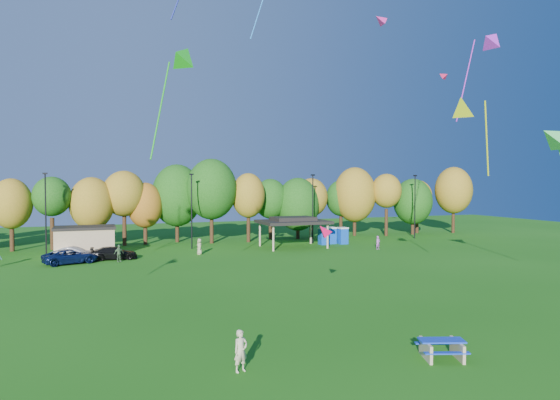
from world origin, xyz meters
name	(u,v)px	position (x,y,z in m)	size (l,w,h in m)	color
ground	(313,363)	(0.00, 0.00, 0.00)	(160.00, 160.00, 0.00)	#19600F
tree_line	(160,199)	(-1.03, 45.51, 5.91)	(93.57, 10.55, 11.15)	black
lamp_posts	(192,208)	(2.00, 40.00, 4.90)	(64.50, 0.25, 9.09)	black
utility_building	(85,241)	(-10.00, 38.00, 1.64)	(6.30, 4.30, 3.25)	tan
pavilion	(293,221)	(14.00, 37.00, 3.23)	(8.20, 6.20, 3.77)	tan
porta_potties	(332,236)	(20.00, 38.19, 1.10)	(3.75, 1.96, 2.18)	#0E45B8
picnic_table	(442,348)	(5.71, -1.56, 0.51)	(2.45, 2.23, 0.87)	tan
kite_flyer	(241,351)	(-3.28, 0.12, 0.89)	(0.65, 0.43, 1.78)	beige
car_b	(74,254)	(-11.00, 35.08, 0.70)	(1.48, 4.23, 1.40)	gray
car_c	(71,257)	(-11.26, 33.02, 0.72)	(2.37, 5.15, 1.43)	#0B1844
car_d	(114,253)	(-7.13, 34.35, 0.67)	(1.88, 4.63, 1.34)	black
far_person_0	(119,253)	(-6.75, 32.49, 0.87)	(1.02, 0.42, 1.74)	#4C7447
far_person_2	(199,246)	(1.92, 34.95, 0.89)	(0.87, 0.56, 1.78)	tan
far_person_4	(378,243)	(22.80, 31.64, 0.81)	(0.59, 0.39, 1.62)	#A853B0
kite_0	(442,76)	(27.73, 26.40, 19.99)	(1.41, 1.50, 1.22)	#D01844
kite_1	(323,231)	(4.36, 8.10, 5.00)	(1.33, 1.15, 1.11)	#C90B40
kite_2	(463,106)	(13.64, 6.53, 13.02)	(3.24, 2.80, 5.68)	#C7D516
kite_3	(493,40)	(24.10, 15.07, 20.60)	(5.12, 2.53, 8.62)	#B928D5
kite_4	(184,57)	(-3.68, 11.32, 15.81)	(3.40, 4.03, 7.54)	#16A818
kite_12	(553,137)	(22.01, 6.87, 11.24)	(4.76, 2.47, 7.79)	#46C659
kite_13	(380,20)	(16.39, 21.13, 23.32)	(1.60, 1.31, 1.50)	#D72384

